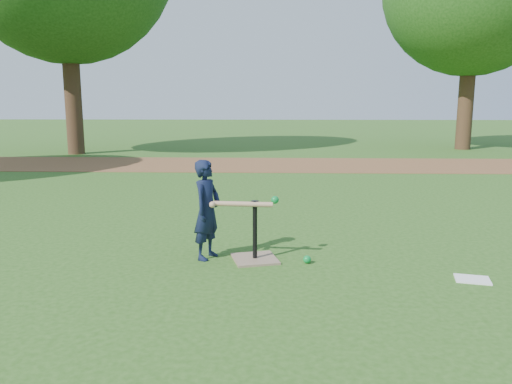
{
  "coord_description": "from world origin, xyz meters",
  "views": [
    {
      "loc": [
        0.11,
        -5.16,
        1.59
      ],
      "look_at": [
        -0.08,
        0.01,
        0.65
      ],
      "focal_mm": 35.0,
      "sensor_mm": 36.0,
      "label": 1
    }
  ],
  "objects": [
    {
      "name": "batting_tee",
      "position": [
        -0.08,
        -0.29,
        0.11
      ],
      "size": [
        0.53,
        0.53,
        0.61
      ],
      "color": "#8D7259",
      "rests_on": "ground"
    },
    {
      "name": "swing_action",
      "position": [
        -0.17,
        -0.29,
        0.59
      ],
      "size": [
        0.69,
        0.22,
        0.1
      ],
      "color": "tan",
      "rests_on": "ground"
    },
    {
      "name": "child",
      "position": [
        -0.57,
        -0.24,
        0.51
      ],
      "size": [
        0.37,
        0.44,
        1.02
      ],
      "primitive_type": "imported",
      "rotation": [
        0.0,
        0.0,
        1.17
      ],
      "color": "black",
      "rests_on": "ground"
    },
    {
      "name": "wiffle_ball_ground",
      "position": [
        0.44,
        -0.38,
        0.04
      ],
      "size": [
        0.08,
        0.08,
        0.08
      ],
      "primitive_type": "sphere",
      "color": "#0C8634",
      "rests_on": "ground"
    },
    {
      "name": "ground",
      "position": [
        0.0,
        0.0,
        0.0
      ],
      "size": [
        80.0,
        80.0,
        0.0
      ],
      "primitive_type": "plane",
      "color": "#285116",
      "rests_on": "ground"
    },
    {
      "name": "dirt_strip",
      "position": [
        0.0,
        7.5,
        0.01
      ],
      "size": [
        24.0,
        3.0,
        0.01
      ],
      "primitive_type": "cube",
      "color": "brown",
      "rests_on": "ground"
    },
    {
      "name": "clipboard",
      "position": [
        1.91,
        -0.8,
        0.01
      ],
      "size": [
        0.34,
        0.29,
        0.01
      ],
      "primitive_type": "cube",
      "rotation": [
        0.0,
        0.0,
        -0.23
      ],
      "color": "white",
      "rests_on": "ground"
    }
  ]
}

